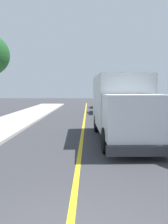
# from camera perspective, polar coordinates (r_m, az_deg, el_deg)

# --- Properties ---
(centre_line_yellow) EXTENTS (0.16, 56.00, 0.01)m
(centre_line_yellow) POSITION_cam_1_polar(r_m,az_deg,el_deg) (13.45, -0.34, -5.05)
(centre_line_yellow) COLOR gold
(centre_line_yellow) RESTS_ON ground
(box_truck) EXTENTS (2.71, 7.28, 3.20)m
(box_truck) POSITION_cam_1_polar(r_m,az_deg,el_deg) (11.71, 9.11, 1.97)
(box_truck) COLOR silver
(box_truck) RESTS_ON ground
(parked_car_near) EXTENTS (1.85, 4.42, 1.67)m
(parked_car_near) POSITION_cam_1_polar(r_m,az_deg,el_deg) (18.25, 7.82, 0.23)
(parked_car_near) COLOR black
(parked_car_near) RESTS_ON ground
(parked_car_mid) EXTENTS (1.92, 4.45, 1.67)m
(parked_car_mid) POSITION_cam_1_polar(r_m,az_deg,el_deg) (24.62, 4.48, 1.66)
(parked_car_mid) COLOR #4C564C
(parked_car_mid) RESTS_ON ground
(parked_car_far) EXTENTS (1.96, 4.46, 1.67)m
(parked_car_far) POSITION_cam_1_polar(r_m,az_deg,el_deg) (31.71, 4.04, 2.56)
(parked_car_far) COLOR #B7B7BC
(parked_car_far) RESTS_ON ground
(parked_van_across) EXTENTS (1.92, 4.45, 1.67)m
(parked_van_across) POSITION_cam_1_polar(r_m,az_deg,el_deg) (19.82, 15.32, 0.50)
(parked_van_across) COLOR #B7B7BC
(parked_van_across) RESTS_ON ground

